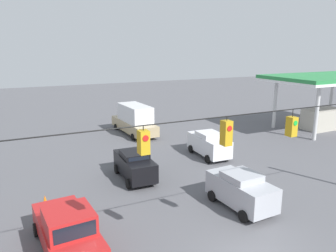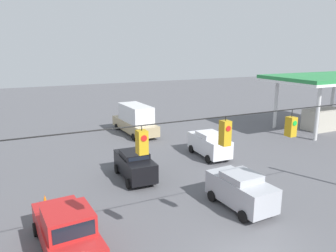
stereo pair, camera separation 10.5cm
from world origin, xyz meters
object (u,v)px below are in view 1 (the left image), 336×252
object	(u,v)px
traffic_cone_second	(50,222)
traffic_cone_third	(45,200)
gas_station	(326,90)
overhead_signal_span	(261,156)
sedan_silver_crossing_near	(241,190)
traffic_cone_nearest	(56,252)
sedan_white_oncoming_far	(209,144)
pickup_truck_red_parked_shoulder	(67,230)
sedan_black_withflow_mid	(135,165)
box_truck_tan_oncoming_deep	(134,120)

from	to	relation	value
traffic_cone_second	traffic_cone_third	size ratio (longest dim) A/B	1.00
traffic_cone_third	gas_station	xyz separation A→B (m)	(-29.10, -5.60, 3.92)
overhead_signal_span	gas_station	size ratio (longest dim) A/B	1.82
sedan_silver_crossing_near	traffic_cone_nearest	size ratio (longest dim) A/B	6.71
sedan_white_oncoming_far	traffic_cone_nearest	world-z (taller)	sedan_white_oncoming_far
pickup_truck_red_parked_shoulder	gas_station	size ratio (longest dim) A/B	0.43
traffic_cone_second	traffic_cone_third	world-z (taller)	same
sedan_black_withflow_mid	sedan_silver_crossing_near	bearing A→B (deg)	120.88
sedan_silver_crossing_near	pickup_truck_red_parked_shoulder	distance (m)	9.25
box_truck_tan_oncoming_deep	pickup_truck_red_parked_shoulder	bearing A→B (deg)	61.41
box_truck_tan_oncoming_deep	gas_station	bearing A→B (deg)	159.81
sedan_silver_crossing_near	traffic_cone_second	distance (m)	10.06
traffic_cone_nearest	gas_station	size ratio (longest dim) A/B	0.05
pickup_truck_red_parked_shoulder	traffic_cone_third	xyz separation A→B (m)	(0.46, -4.89, -0.67)
overhead_signal_span	sedan_black_withflow_mid	world-z (taller)	overhead_signal_span
pickup_truck_red_parked_shoulder	traffic_cone_second	world-z (taller)	pickup_truck_red_parked_shoulder
pickup_truck_red_parked_shoulder	sedan_white_oncoming_far	bearing A→B (deg)	-146.86
overhead_signal_span	box_truck_tan_oncoming_deep	xyz separation A→B (m)	(-2.58, -21.45, -3.02)
pickup_truck_red_parked_shoulder	sedan_black_withflow_mid	xyz separation A→B (m)	(-5.42, -6.36, 0.01)
sedan_silver_crossing_near	pickup_truck_red_parked_shoulder	world-z (taller)	pickup_truck_red_parked_shoulder
pickup_truck_red_parked_shoulder	traffic_cone_third	size ratio (longest dim) A/B	8.87
sedan_silver_crossing_near	sedan_white_oncoming_far	distance (m)	8.79
overhead_signal_span	traffic_cone_nearest	xyz separation A→B (m)	(7.54, -3.62, -4.19)
pickup_truck_red_parked_shoulder	sedan_black_withflow_mid	world-z (taller)	pickup_truck_red_parked_shoulder
traffic_cone_nearest	traffic_cone_second	world-z (taller)	same
traffic_cone_nearest	traffic_cone_third	distance (m)	5.21
sedan_silver_crossing_near	traffic_cone_nearest	distance (m)	9.86
sedan_black_withflow_mid	traffic_cone_third	world-z (taller)	sedan_black_withflow_mid
sedan_white_oncoming_far	gas_station	world-z (taller)	gas_station
pickup_truck_red_parked_shoulder	sedan_white_oncoming_far	size ratio (longest dim) A/B	1.25
pickup_truck_red_parked_shoulder	traffic_cone_nearest	bearing A→B (deg)	29.22
sedan_black_withflow_mid	sedan_white_oncoming_far	bearing A→B (deg)	-165.85
sedan_white_oncoming_far	gas_station	bearing A→B (deg)	-171.74
sedan_white_oncoming_far	traffic_cone_third	bearing A→B (deg)	14.12
traffic_cone_second	traffic_cone_third	xyz separation A→B (m)	(-0.03, -2.57, 0.00)
overhead_signal_span	traffic_cone_nearest	world-z (taller)	overhead_signal_span
sedan_white_oncoming_far	traffic_cone_second	world-z (taller)	sedan_white_oncoming_far
box_truck_tan_oncoming_deep	pickup_truck_red_parked_shoulder	xyz separation A→B (m)	(9.54, 17.51, -0.50)
sedan_black_withflow_mid	box_truck_tan_oncoming_deep	bearing A→B (deg)	-110.30
box_truck_tan_oncoming_deep	overhead_signal_span	bearing A→B (deg)	83.13
box_truck_tan_oncoming_deep	pickup_truck_red_parked_shoulder	size ratio (longest dim) A/B	1.32
sedan_silver_crossing_near	traffic_cone_third	size ratio (longest dim) A/B	6.71
overhead_signal_span	traffic_cone_second	distance (m)	10.60
box_truck_tan_oncoming_deep	pickup_truck_red_parked_shoulder	world-z (taller)	box_truck_tan_oncoming_deep
pickup_truck_red_parked_shoulder	box_truck_tan_oncoming_deep	bearing A→B (deg)	-118.59
traffic_cone_third	pickup_truck_red_parked_shoulder	bearing A→B (deg)	95.41
overhead_signal_span	box_truck_tan_oncoming_deep	bearing A→B (deg)	-96.87
sedan_black_withflow_mid	traffic_cone_second	distance (m)	7.20
pickup_truck_red_parked_shoulder	sedan_silver_crossing_near	bearing A→B (deg)	179.71
traffic_cone_third	traffic_cone_second	bearing A→B (deg)	89.23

